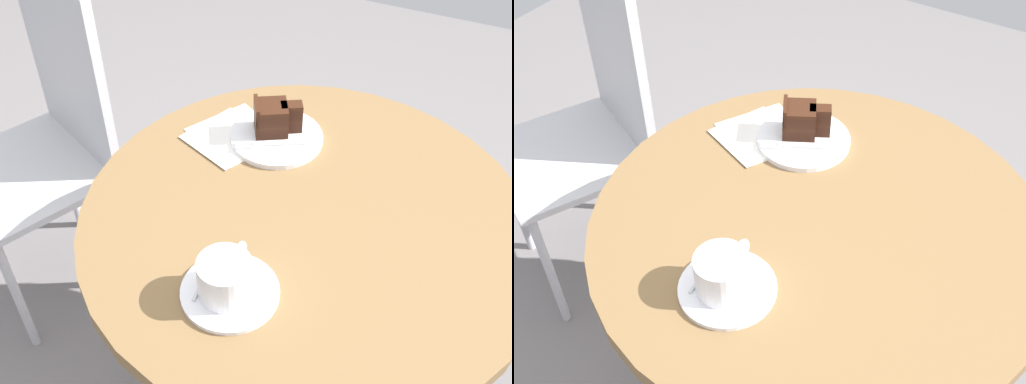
% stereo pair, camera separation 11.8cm
% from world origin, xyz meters
% --- Properties ---
extents(cafe_table, '(0.85, 0.85, 0.69)m').
position_xyz_m(cafe_table, '(0.00, 0.00, 0.58)').
color(cafe_table, brown).
rests_on(cafe_table, ground).
extents(saucer, '(0.17, 0.17, 0.01)m').
position_xyz_m(saucer, '(-0.22, 0.05, 0.70)').
color(saucer, white).
rests_on(saucer, cafe_table).
extents(coffee_cup, '(0.12, 0.09, 0.07)m').
position_xyz_m(coffee_cup, '(-0.23, 0.06, 0.74)').
color(coffee_cup, white).
rests_on(coffee_cup, saucer).
extents(teaspoon, '(0.10, 0.02, 0.00)m').
position_xyz_m(teaspoon, '(-0.21, 0.10, 0.70)').
color(teaspoon, silver).
rests_on(teaspoon, saucer).
extents(cake_plate, '(0.20, 0.20, 0.01)m').
position_xyz_m(cake_plate, '(0.18, 0.14, 0.70)').
color(cake_plate, white).
rests_on(cake_plate, cafe_table).
extents(cake_slice, '(0.09, 0.11, 0.07)m').
position_xyz_m(cake_slice, '(0.19, 0.15, 0.74)').
color(cake_slice, '#381E14').
rests_on(cake_slice, cake_plate).
extents(fork, '(0.08, 0.13, 0.00)m').
position_xyz_m(fork, '(0.14, 0.15, 0.71)').
color(fork, silver).
rests_on(fork, cake_plate).
extents(napkin, '(0.22, 0.22, 0.00)m').
position_xyz_m(napkin, '(0.15, 0.23, 0.69)').
color(napkin, silver).
rests_on(napkin, cafe_table).
extents(cafe_chair, '(0.51, 0.51, 0.93)m').
position_xyz_m(cafe_chair, '(0.17, 0.76, 0.54)').
color(cafe_chair, '#BCBCC1').
rests_on(cafe_chair, ground).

